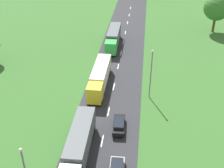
{
  "coord_description": "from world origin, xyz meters",
  "views": [
    {
      "loc": [
        4.86,
        -10.96,
        27.64
      ],
      "look_at": [
        0.01,
        30.1,
        2.41
      ],
      "focal_mm": 46.17,
      "sensor_mm": 36.0,
      "label": 1
    }
  ],
  "objects_px": {
    "car_third": "(119,125)",
    "lamppost_second": "(151,72)",
    "tree_oak": "(217,7)",
    "truck_third": "(113,37)",
    "truck_second": "(100,77)",
    "truck_lead": "(78,146)"
  },
  "relations": [
    {
      "from": "tree_oak",
      "to": "truck_third",
      "type": "bearing_deg",
      "value": -153.81
    },
    {
      "from": "lamppost_second",
      "to": "tree_oak",
      "type": "distance_m",
      "value": 36.73
    },
    {
      "from": "truck_second",
      "to": "truck_third",
      "type": "xyz_separation_m",
      "value": [
        0.36,
        18.21,
        0.1
      ]
    },
    {
      "from": "truck_lead",
      "to": "truck_second",
      "type": "xyz_separation_m",
      "value": [
        -0.03,
        17.76,
        -0.05
      ]
    },
    {
      "from": "truck_third",
      "to": "car_third",
      "type": "height_order",
      "value": "truck_third"
    },
    {
      "from": "truck_second",
      "to": "truck_third",
      "type": "height_order",
      "value": "truck_third"
    },
    {
      "from": "truck_third",
      "to": "truck_second",
      "type": "bearing_deg",
      "value": -91.14
    },
    {
      "from": "truck_third",
      "to": "lamppost_second",
      "type": "xyz_separation_m",
      "value": [
        8.53,
        -20.65,
        2.73
      ]
    },
    {
      "from": "car_third",
      "to": "lamppost_second",
      "type": "bearing_deg",
      "value": 64.48
    },
    {
      "from": "truck_third",
      "to": "tree_oak",
      "type": "relative_size",
      "value": 1.26
    },
    {
      "from": "car_third",
      "to": "truck_third",
      "type": "bearing_deg",
      "value": 98.06
    },
    {
      "from": "truck_second",
      "to": "lamppost_second",
      "type": "relative_size",
      "value": 1.48
    },
    {
      "from": "tree_oak",
      "to": "car_third",
      "type": "bearing_deg",
      "value": -116.22
    },
    {
      "from": "car_third",
      "to": "lamppost_second",
      "type": "distance_m",
      "value": 10.81
    },
    {
      "from": "car_third",
      "to": "tree_oak",
      "type": "distance_m",
      "value": 47.06
    },
    {
      "from": "car_third",
      "to": "tree_oak",
      "type": "xyz_separation_m",
      "value": [
        20.64,
        41.92,
        5.61
      ]
    },
    {
      "from": "truck_third",
      "to": "lamppost_second",
      "type": "relative_size",
      "value": 1.4
    },
    {
      "from": "truck_second",
      "to": "truck_third",
      "type": "relative_size",
      "value": 1.05
    },
    {
      "from": "truck_lead",
      "to": "truck_second",
      "type": "height_order",
      "value": "truck_lead"
    },
    {
      "from": "truck_second",
      "to": "lamppost_second",
      "type": "height_order",
      "value": "lamppost_second"
    },
    {
      "from": "truck_lead",
      "to": "tree_oak",
      "type": "bearing_deg",
      "value": 62.41
    },
    {
      "from": "truck_lead",
      "to": "lamppost_second",
      "type": "xyz_separation_m",
      "value": [
        8.85,
        15.32,
        2.78
      ]
    }
  ]
}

